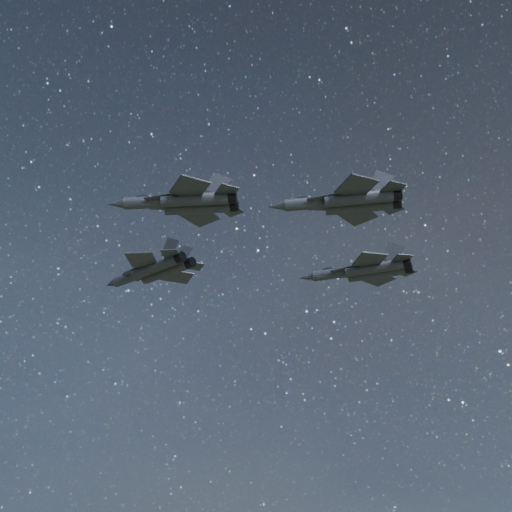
% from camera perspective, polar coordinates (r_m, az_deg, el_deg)
% --- Properties ---
extents(jet_lead, '(20.12, 13.93, 5.05)m').
position_cam_1_polar(jet_lead, '(98.03, -9.73, -1.31)').
color(jet_lead, '#2C2F37').
extents(jet_left, '(19.39, 13.50, 4.88)m').
position_cam_1_polar(jet_left, '(98.33, 10.41, -1.34)').
color(jet_left, '#2C2F37').
extents(jet_right, '(17.34, 11.45, 4.44)m').
position_cam_1_polar(jet_right, '(76.15, -6.73, 5.10)').
color(jet_right, '#2C2F37').
extents(jet_slot, '(17.80, 11.96, 4.49)m').
position_cam_1_polar(jet_slot, '(77.18, 8.71, 5.15)').
color(jet_slot, '#2C2F37').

